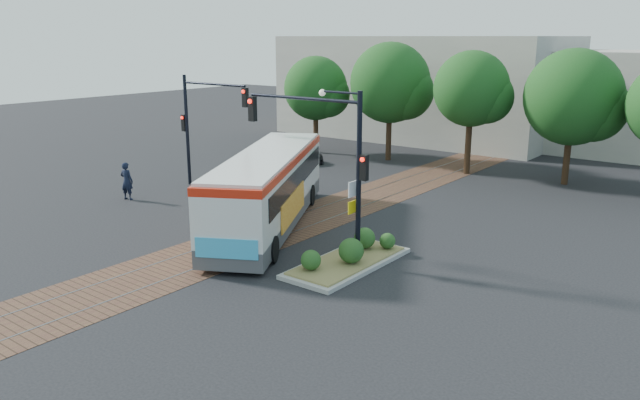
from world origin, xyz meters
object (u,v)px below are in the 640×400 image
at_px(signal_pole_main, 330,148).
at_px(signal_pole_left, 200,116).
at_px(parked_car, 300,153).
at_px(city_bus, 268,186).
at_px(officer, 127,181).
at_px(traffic_island, 349,256).

height_order(signal_pole_main, signal_pole_left, signal_pole_main).
bearing_deg(parked_car, signal_pole_main, -121.69).
xyz_separation_m(city_bus, signal_pole_main, (4.50, -1.61, 2.37)).
distance_m(signal_pole_left, officer, 5.17).
xyz_separation_m(officer, parked_car, (0.54, 12.94, -0.39)).
relative_size(signal_pole_main, parked_car, 1.54).
distance_m(signal_pole_main, signal_pole_left, 13.14).
xyz_separation_m(city_bus, signal_pole_left, (-7.73, 3.20, 2.07)).
bearing_deg(signal_pole_left, parked_car, 92.98).
relative_size(city_bus, signal_pole_main, 1.95).
xyz_separation_m(traffic_island, parked_car, (-13.64, 13.67, 0.24)).
relative_size(officer, parked_car, 0.49).
relative_size(city_bus, officer, 6.13).
bearing_deg(traffic_island, parked_car, 134.94).
bearing_deg(signal_pole_main, traffic_island, -5.36).
xyz_separation_m(city_bus, officer, (-8.73, -0.97, -0.83)).
xyz_separation_m(traffic_island, officer, (-14.18, 0.73, 0.63)).
distance_m(traffic_island, officer, 14.22).
height_order(signal_pole_left, parked_car, signal_pole_left).
distance_m(traffic_island, signal_pole_main, 3.95).
bearing_deg(traffic_island, signal_pole_main, 174.64).
height_order(signal_pole_main, officer, signal_pole_main).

